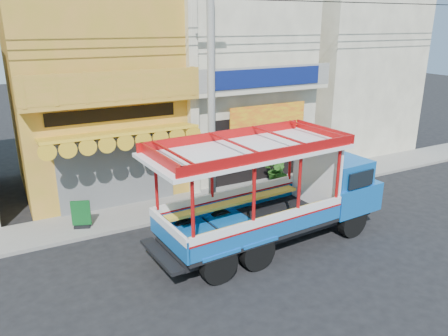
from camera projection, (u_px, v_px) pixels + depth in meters
name	position (u px, v px, depth m)	size (l,w,h in m)	color
ground	(287.00, 240.00, 13.89)	(90.00, 90.00, 0.00)	black
sidewalk	(227.00, 196.00, 17.22)	(30.00, 2.00, 0.12)	slate
shophouse_left	(93.00, 87.00, 17.47)	(6.00, 7.50, 8.24)	#AA8F25
shophouse_right	(225.00, 79.00, 20.14)	(6.00, 6.75, 8.24)	#AFA890
party_pilaster	(193.00, 95.00, 16.23)	(0.35, 0.30, 8.00)	#AFA890
filler_building_right	(339.00, 77.00, 23.38)	(6.00, 6.00, 7.60)	#AFA890
utility_pole	(215.00, 71.00, 14.67)	(28.00, 0.26, 9.00)	gray
songthaew_truck	(286.00, 190.00, 13.42)	(7.66, 2.95, 3.51)	black
green_sign	(81.00, 216.00, 14.36)	(0.60, 0.44, 0.94)	black
potted_plant_a	(275.00, 170.00, 18.54)	(0.90, 0.78, 1.00)	#235017
potted_plant_b	(280.00, 173.00, 18.04)	(0.59, 0.48, 1.08)	#235017
potted_plant_c	(300.00, 165.00, 19.47)	(0.48, 0.48, 0.85)	#235017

